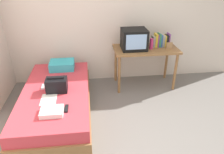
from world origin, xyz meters
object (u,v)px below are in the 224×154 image
object	(u,v)px
remote_silver	(43,87)
folded_towel	(52,112)
handbag	(57,85)
remote_dark	(66,108)
desk	(145,53)
pillow	(62,65)
water_bottle	(151,44)
tv	(134,39)
book_row	(161,40)
picture_frame	(169,46)
bed	(57,103)
magazine	(49,99)

from	to	relation	value
remote_silver	folded_towel	bearing A→B (deg)	-72.01
handbag	remote_dark	bearing A→B (deg)	-70.80
desk	pillow	xyz separation A→B (m)	(-1.52, -0.07, -0.13)
water_bottle	handbag	bearing A→B (deg)	-154.07
handbag	remote_silver	size ratio (longest dim) A/B	2.08
tv	book_row	distance (m)	0.53
remote_dark	folded_towel	bearing A→B (deg)	-156.10
tv	handbag	xyz separation A→B (m)	(-1.29, -0.82, -0.38)
water_bottle	picture_frame	bearing A→B (deg)	-7.33
tv	pillow	xyz separation A→B (m)	(-1.29, -0.05, -0.41)
pillow	folded_towel	xyz separation A→B (m)	(-0.01, -1.32, -0.04)
book_row	handbag	world-z (taller)	book_row
picture_frame	remote_dark	size ratio (longest dim) A/B	0.78
book_row	handbag	size ratio (longest dim) A/B	1.04
picture_frame	pillow	xyz separation A→B (m)	(-1.92, 0.03, -0.29)
bed	magazine	distance (m)	0.36
desk	water_bottle	size ratio (longest dim) A/B	6.04
tv	handbag	bearing A→B (deg)	-147.73
bed	handbag	world-z (taller)	handbag
picture_frame	water_bottle	bearing A→B (deg)	172.67
remote_dark	picture_frame	bearing A→B (deg)	34.56
bed	tv	world-z (taller)	tv
tv	book_row	bearing A→B (deg)	9.31
bed	picture_frame	xyz separation A→B (m)	(1.96, 0.70, 0.60)
remote_silver	magazine	bearing A→B (deg)	-69.71
pillow	remote_silver	size ratio (longest dim) A/B	2.93
folded_towel	desk	bearing A→B (deg)	42.09
picture_frame	bed	bearing A→B (deg)	-160.38
tv	handbag	size ratio (longest dim) A/B	1.47
handbag	magazine	distance (m)	0.26
picture_frame	folded_towel	distance (m)	2.35
tv	magazine	size ratio (longest dim) A/B	1.52
desk	picture_frame	bearing A→B (deg)	-13.67
tv	magazine	xyz separation A→B (m)	(-1.39, -1.04, -0.48)
folded_towel	remote_silver	bearing A→B (deg)	107.99
folded_towel	magazine	bearing A→B (deg)	105.40
remote_silver	folded_towel	size ratio (longest dim) A/B	0.51
desk	pillow	size ratio (longest dim) A/B	2.75
pillow	bed	bearing A→B (deg)	-93.31
remote_silver	pillow	bearing A→B (deg)	69.94
handbag	magazine	bearing A→B (deg)	-112.92
bed	folded_towel	bearing A→B (deg)	-87.01
water_bottle	folded_towel	size ratio (longest dim) A/B	0.69
water_bottle	desk	bearing A→B (deg)	144.73
tv	remote_silver	bearing A→B (deg)	-155.77
desk	remote_dark	bearing A→B (deg)	-136.15
desk	tv	distance (m)	0.36
picture_frame	folded_towel	size ratio (longest dim) A/B	0.43
bed	remote_dark	distance (m)	0.60
desk	picture_frame	xyz separation A→B (m)	(0.40, -0.10, 0.16)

